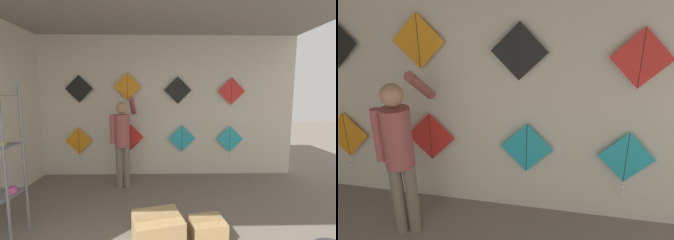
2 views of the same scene
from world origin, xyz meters
The scene contains 12 objects.
back_panel centered at (0.00, 3.59, 1.40)m, with size 5.49×0.06×2.80m, color beige.
shopkeeper centered at (-0.62, 2.95, 0.92)m, with size 0.40×0.61×1.63m.
cardboard_box centered at (0.04, 1.32, 0.18)m, with size 0.61×0.55×0.37m.
cardboard_box_spare centered at (0.60, 1.42, 0.13)m, with size 0.42×0.37×0.27m.
kite_0 centered at (-1.59, 3.50, 0.70)m, with size 0.54×0.04×0.68m.
kite_1 centered at (-0.56, 3.50, 0.79)m, with size 0.54×0.01×0.54m.
kite_2 centered at (0.48, 3.50, 0.76)m, with size 0.54×0.01×0.54m.
kite_3 centered at (1.46, 3.50, 0.72)m, with size 0.54×0.04×0.68m.
kite_4 centered at (-1.54, 3.50, 1.76)m, with size 0.54×0.01×0.54m.
kite_5 centered at (-0.60, 3.50, 1.80)m, with size 0.54×0.01×0.54m.
kite_6 centered at (0.39, 3.50, 1.74)m, with size 0.54×0.01×0.54m.
kite_7 centered at (1.46, 3.50, 1.71)m, with size 0.54×0.01×0.54m.
Camera 1 is at (0.10, -0.96, 1.68)m, focal length 24.00 mm.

